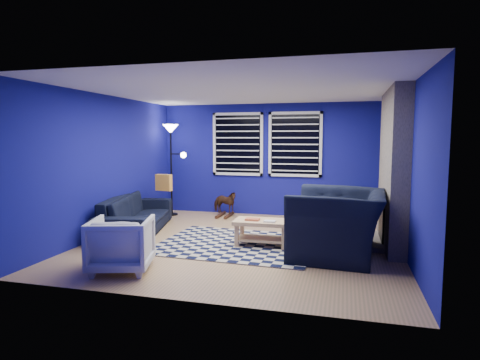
# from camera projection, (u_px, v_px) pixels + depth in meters

# --- Properties ---
(floor) EXTENTS (5.00, 5.00, 0.00)m
(floor) POSITION_uv_depth(u_px,v_px,m) (243.00, 242.00, 6.70)
(floor) COLOR tan
(floor) RESTS_ON ground
(ceiling) EXTENTS (5.00, 5.00, 0.00)m
(ceiling) POSITION_uv_depth(u_px,v_px,m) (243.00, 90.00, 6.43)
(ceiling) COLOR white
(ceiling) RESTS_ON wall_back
(wall_back) EXTENTS (5.00, 0.00, 5.00)m
(wall_back) POSITION_uv_depth(u_px,v_px,m) (270.00, 160.00, 8.97)
(wall_back) COLOR navy
(wall_back) RESTS_ON floor
(wall_left) EXTENTS (0.00, 5.00, 5.00)m
(wall_left) POSITION_uv_depth(u_px,v_px,m) (108.00, 165.00, 7.20)
(wall_left) COLOR navy
(wall_left) RESTS_ON floor
(wall_right) EXTENTS (0.00, 5.00, 5.00)m
(wall_right) POSITION_uv_depth(u_px,v_px,m) (406.00, 171.00, 5.93)
(wall_right) COLOR navy
(wall_right) RESTS_ON floor
(fireplace) EXTENTS (0.65, 2.00, 2.50)m
(fireplace) POSITION_uv_depth(u_px,v_px,m) (392.00, 172.00, 6.46)
(fireplace) COLOR gray
(fireplace) RESTS_ON floor
(window_left) EXTENTS (1.17, 0.06, 1.42)m
(window_left) POSITION_uv_depth(u_px,v_px,m) (238.00, 144.00, 9.09)
(window_left) COLOR black
(window_left) RESTS_ON wall_back
(window_right) EXTENTS (1.17, 0.06, 1.42)m
(window_right) POSITION_uv_depth(u_px,v_px,m) (295.00, 144.00, 8.76)
(window_right) COLOR black
(window_right) RESTS_ON wall_back
(tv) EXTENTS (0.07, 1.00, 0.58)m
(tv) POSITION_uv_depth(u_px,v_px,m) (389.00, 155.00, 7.86)
(tv) COLOR black
(tv) RESTS_ON wall_right
(rug) EXTENTS (2.59, 2.11, 0.02)m
(rug) POSITION_uv_depth(u_px,v_px,m) (237.00, 244.00, 6.57)
(rug) COLOR black
(rug) RESTS_ON floor
(sofa) EXTENTS (2.43, 1.41, 0.67)m
(sofa) POSITION_uv_depth(u_px,v_px,m) (137.00, 214.00, 7.43)
(sofa) COLOR black
(sofa) RESTS_ON floor
(armchair_big) EXTENTS (1.58, 1.41, 0.97)m
(armchair_big) POSITION_uv_depth(u_px,v_px,m) (338.00, 224.00, 5.90)
(armchair_big) COLOR black
(armchair_big) RESTS_ON floor
(armchair_bent) EXTENTS (0.95, 0.96, 0.71)m
(armchair_bent) POSITION_uv_depth(u_px,v_px,m) (121.00, 244.00, 5.25)
(armchair_bent) COLOR gray
(armchair_bent) RESTS_ON floor
(rocking_horse) EXTENTS (0.38, 0.63, 0.50)m
(rocking_horse) POSITION_uv_depth(u_px,v_px,m) (225.00, 202.00, 8.87)
(rocking_horse) COLOR #4B3018
(rocking_horse) RESTS_ON floor
(coffee_table) EXTENTS (0.90, 0.54, 0.44)m
(coffee_table) POSITION_uv_depth(u_px,v_px,m) (262.00, 227.00, 6.45)
(coffee_table) COLOR #DFB07D
(coffee_table) RESTS_ON rug
(cabinet) EXTENTS (0.68, 0.54, 0.59)m
(cabinet) POSITION_uv_depth(u_px,v_px,m) (350.00, 209.00, 8.39)
(cabinet) COLOR #DFB07D
(cabinet) RESTS_ON floor
(floor_lamp) EXTENTS (0.55, 0.34, 2.04)m
(floor_lamp) POSITION_uv_depth(u_px,v_px,m) (172.00, 141.00, 8.91)
(floor_lamp) COLOR black
(floor_lamp) RESTS_ON floor
(throw_pillow) EXTENTS (0.37, 0.17, 0.33)m
(throw_pillow) POSITION_uv_depth(u_px,v_px,m) (164.00, 183.00, 8.17)
(throw_pillow) COLOR gold
(throw_pillow) RESTS_ON sofa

